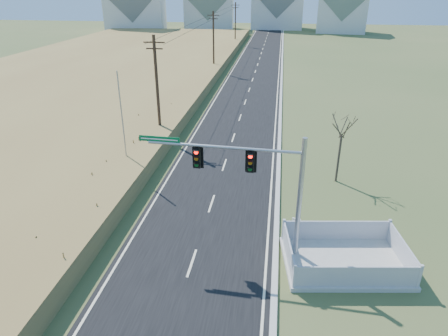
# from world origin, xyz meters

# --- Properties ---
(ground) EXTENTS (260.00, 260.00, 0.00)m
(ground) POSITION_xyz_m (0.00, 0.00, 0.00)
(ground) COLOR #3F5328
(ground) RESTS_ON ground
(road) EXTENTS (8.00, 180.00, 0.06)m
(road) POSITION_xyz_m (0.00, 50.00, 0.03)
(road) COLOR black
(road) RESTS_ON ground
(curb) EXTENTS (0.30, 180.00, 0.18)m
(curb) POSITION_xyz_m (4.15, 50.00, 0.09)
(curb) COLOR #B2AFA8
(curb) RESTS_ON ground
(reed_marsh) EXTENTS (38.00, 110.00, 1.30)m
(reed_marsh) POSITION_xyz_m (-24.00, 40.00, 0.65)
(reed_marsh) COLOR olive
(reed_marsh) RESTS_ON ground
(utility_pole_near) EXTENTS (1.80, 0.26, 9.00)m
(utility_pole_near) POSITION_xyz_m (-6.50, 15.00, 4.68)
(utility_pole_near) COLOR #422D1E
(utility_pole_near) RESTS_ON ground
(utility_pole_mid) EXTENTS (1.80, 0.26, 9.00)m
(utility_pole_mid) POSITION_xyz_m (-6.50, 45.00, 4.68)
(utility_pole_mid) COLOR #422D1E
(utility_pole_mid) RESTS_ON ground
(utility_pole_far) EXTENTS (1.80, 0.26, 9.00)m
(utility_pole_far) POSITION_xyz_m (-6.50, 75.00, 4.68)
(utility_pole_far) COLOR #422D1E
(utility_pole_far) RESTS_ON ground
(condo_nw) EXTENTS (17.69, 13.38, 19.05)m
(condo_nw) POSITION_xyz_m (-38.00, 100.00, 7.70)
(condo_nw) COLOR silver
(condo_nw) RESTS_ON ground
(condo_nnw) EXTENTS (14.93, 11.17, 17.03)m
(condo_nnw) POSITION_xyz_m (-18.00, 108.00, 6.94)
(condo_nnw) COLOR silver
(condo_nnw) RESTS_ON ground
(condo_n) EXTENTS (15.27, 10.20, 18.54)m
(condo_n) POSITION_xyz_m (2.00, 112.00, 7.61)
(condo_n) COLOR silver
(condo_n) RESTS_ON ground
(condo_ne) EXTENTS (14.12, 10.51, 16.52)m
(condo_ne) POSITION_xyz_m (20.00, 104.00, 6.84)
(condo_ne) COLOR silver
(condo_ne) RESTS_ON ground
(traffic_signal_mast) EXTENTS (8.19, 0.75, 6.52)m
(traffic_signal_mast) POSITION_xyz_m (3.29, -0.56, 4.07)
(traffic_signal_mast) COLOR #9EA0A5
(traffic_signal_mast) RESTS_ON ground
(fence_enclosure) EXTENTS (6.41, 4.81, 1.35)m
(fence_enclosure) POSITION_xyz_m (7.55, -0.99, 0.27)
(fence_enclosure) COLOR #B7B5AD
(fence_enclosure) RESTS_ON ground
(open_sign) EXTENTS (0.49, 0.19, 0.61)m
(open_sign) POSITION_xyz_m (5.26, 2.00, 0.33)
(open_sign) COLOR white
(open_sign) RESTS_ON ground
(flagpole) EXTENTS (0.34, 0.34, 7.48)m
(flagpole) POSITION_xyz_m (-7.00, 7.95, 2.99)
(flagpole) COLOR #B7B5AD
(flagpole) RESTS_ON ground
(bare_tree) EXTENTS (1.96, 1.96, 5.19)m
(bare_tree) POSITION_xyz_m (8.22, 8.45, 4.18)
(bare_tree) COLOR #4C3F33
(bare_tree) RESTS_ON ground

